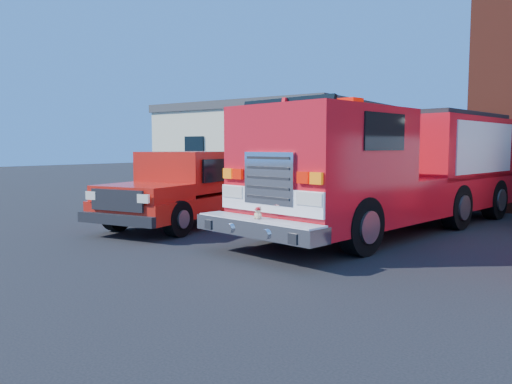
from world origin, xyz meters
The scene contains 4 objects.
ground centered at (0.00, 0.00, 0.00)m, with size 100.00×100.00×0.00m, color black.
side_building centered at (-9.00, 13.00, 2.20)m, with size 10.20×8.20×4.35m.
fire_engine centered at (0.98, 3.79, 1.65)m, with size 4.49×10.66×3.18m.
pickup_truck centered at (-4.13, 1.41, 0.97)m, with size 3.10×6.51×2.05m.
Camera 1 is at (5.64, -9.06, 2.17)m, focal length 35.00 mm.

